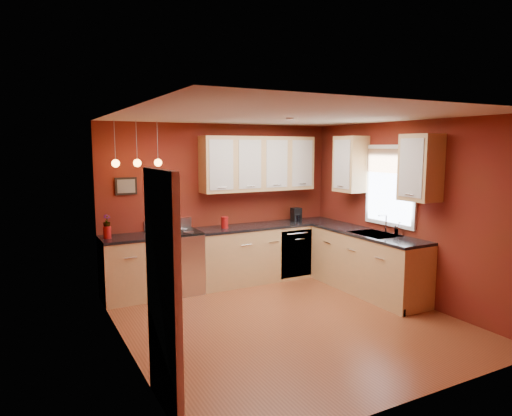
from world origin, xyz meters
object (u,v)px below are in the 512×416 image
sink (375,235)px  soap_pump (399,228)px  gas_range (175,262)px  red_canister (225,222)px  coffee_maker (296,215)px

sink → soap_pump: sink is taller
gas_range → red_canister: red_canister is taller
red_canister → coffee_maker: coffee_maker is taller
sink → coffee_maker: bearing=104.1°
soap_pump → red_canister: bearing=139.9°
gas_range → sink: 3.05m
gas_range → soap_pump: size_ratio=5.64×
gas_range → coffee_maker: 2.30m
gas_range → soap_pump: (2.87, -1.74, 0.56)m
sink → red_canister: bearing=140.4°
sink → red_canister: sink is taller
sink → red_canister: 2.33m
gas_range → soap_pump: 3.40m
sink → coffee_maker: (-0.39, 1.55, 0.13)m
red_canister → sink: bearing=-39.6°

